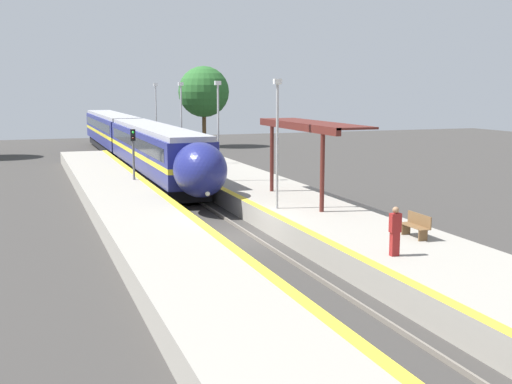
% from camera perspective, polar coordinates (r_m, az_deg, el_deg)
% --- Properties ---
extents(ground_plane, '(120.00, 120.00, 0.00)m').
position_cam_1_polar(ground_plane, '(27.70, -1.80, -4.15)').
color(ground_plane, '#383533').
extents(rail_left, '(0.08, 90.00, 0.15)m').
position_cam_1_polar(rail_left, '(27.48, -3.23, -4.11)').
color(rail_left, slate).
rests_on(rail_left, ground_plane).
extents(rail_right, '(0.08, 90.00, 0.15)m').
position_cam_1_polar(rail_right, '(27.91, -0.39, -3.89)').
color(rail_right, slate).
rests_on(rail_right, ground_plane).
extents(train, '(2.84, 47.33, 3.87)m').
position_cam_1_polar(train, '(54.19, -11.01, 4.63)').
color(train, black).
rests_on(train, ground_plane).
extents(platform_right, '(5.09, 64.00, 0.96)m').
position_cam_1_polar(platform_right, '(29.10, 5.90, -2.59)').
color(platform_right, gray).
rests_on(platform_right, ground_plane).
extents(platform_left, '(3.93, 64.00, 0.96)m').
position_cam_1_polar(platform_left, '(26.74, -9.01, -3.71)').
color(platform_left, gray).
rests_on(platform_left, ground_plane).
extents(platform_bench, '(0.44, 1.47, 0.89)m').
position_cam_1_polar(platform_bench, '(24.38, 14.07, -2.88)').
color(platform_bench, brown).
rests_on(platform_bench, platform_right).
extents(person_waiting, '(0.36, 0.22, 1.64)m').
position_cam_1_polar(person_waiting, '(21.51, 12.26, -3.37)').
color(person_waiting, maroon).
rests_on(person_waiting, platform_right).
extents(railway_signal, '(0.28, 0.28, 3.99)m').
position_cam_1_polar(railway_signal, '(39.13, -10.84, 3.27)').
color(railway_signal, '#59595E').
rests_on(railway_signal, ground_plane).
extents(lamppost_near, '(0.36, 0.20, 5.87)m').
position_cam_1_polar(lamppost_near, '(29.03, 1.90, 5.01)').
color(lamppost_near, '#9E9EA3').
rests_on(lamppost_near, platform_right).
extents(lamppost_mid, '(0.36, 0.20, 5.87)m').
position_cam_1_polar(lamppost_mid, '(37.83, -3.38, 5.99)').
color(lamppost_mid, '#9E9EA3').
rests_on(lamppost_mid, platform_right).
extents(lamppost_far, '(0.36, 0.20, 5.87)m').
position_cam_1_polar(lamppost_far, '(46.84, -6.65, 6.56)').
color(lamppost_far, '#9E9EA3').
rests_on(lamppost_far, platform_right).
extents(lamppost_farthest, '(0.36, 0.20, 5.87)m').
position_cam_1_polar(lamppost_farthest, '(55.95, -8.87, 6.94)').
color(lamppost_farthest, '#9E9EA3').
rests_on(lamppost_farthest, platform_right).
extents(station_canopy, '(2.02, 9.14, 3.83)m').
position_cam_1_polar(station_canopy, '(31.35, 4.45, 5.69)').
color(station_canopy, '#511E19').
rests_on(station_canopy, platform_right).
extents(background_tree_right, '(5.52, 5.52, 8.77)m').
position_cam_1_polar(background_tree_right, '(70.77, -4.67, 8.87)').
color(background_tree_right, brown).
rests_on(background_tree_right, ground_plane).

